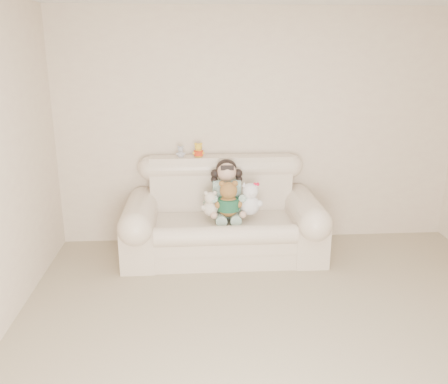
# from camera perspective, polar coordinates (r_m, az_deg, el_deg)

# --- Properties ---
(floor) EXTENTS (5.00, 5.00, 0.00)m
(floor) POSITION_cam_1_polar(r_m,az_deg,el_deg) (3.54, 9.78, -20.73)
(floor) COLOR tan
(floor) RESTS_ON ground
(wall_back) EXTENTS (4.50, 0.00, 4.50)m
(wall_back) POSITION_cam_1_polar(r_m,az_deg,el_deg) (5.34, 4.24, 7.63)
(wall_back) COLOR beige
(wall_back) RESTS_ON ground
(sofa) EXTENTS (2.10, 0.95, 1.03)m
(sofa) POSITION_cam_1_polar(r_m,az_deg,el_deg) (5.00, -0.08, -2.25)
(sofa) COLOR #FFE8CD
(sofa) RESTS_ON floor
(seated_child) EXTENTS (0.39, 0.47, 0.63)m
(seated_child) POSITION_cam_1_polar(r_m,az_deg,el_deg) (5.01, 0.33, 0.45)
(seated_child) COLOR #306F56
(seated_child) RESTS_ON sofa
(brown_teddy) EXTENTS (0.31, 0.25, 0.45)m
(brown_teddy) POSITION_cam_1_polar(r_m,az_deg,el_deg) (4.81, 0.54, -0.41)
(brown_teddy) COLOR brown
(brown_teddy) RESTS_ON sofa
(white_cat) EXTENTS (0.27, 0.21, 0.41)m
(white_cat) POSITION_cam_1_polar(r_m,az_deg,el_deg) (4.87, 3.15, -0.40)
(white_cat) COLOR white
(white_cat) RESTS_ON sofa
(cream_teddy) EXTENTS (0.23, 0.20, 0.31)m
(cream_teddy) POSITION_cam_1_polar(r_m,az_deg,el_deg) (4.84, -1.65, -1.12)
(cream_teddy) COLOR white
(cream_teddy) RESTS_ON sofa
(yellow_mini_bear) EXTENTS (0.15, 0.13, 0.20)m
(yellow_mini_bear) POSITION_cam_1_polar(r_m,az_deg,el_deg) (5.16, -3.11, 5.20)
(yellow_mini_bear) COLOR yellow
(yellow_mini_bear) RESTS_ON sofa
(grey_mini_plush) EXTENTS (0.12, 0.11, 0.16)m
(grey_mini_plush) POSITION_cam_1_polar(r_m,az_deg,el_deg) (5.18, -5.26, 4.98)
(grey_mini_plush) COLOR #ABAAB1
(grey_mini_plush) RESTS_ON sofa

